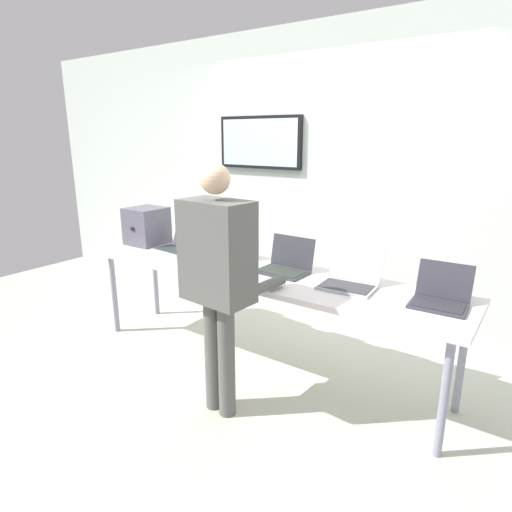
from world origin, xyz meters
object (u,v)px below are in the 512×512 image
Objects in this scene: laptop_station_0 at (180,244)px; laptop_station_2 at (286,264)px; laptop_station_1 at (228,253)px; person at (218,270)px; laptop_station_4 at (441,296)px; workbench at (257,277)px; laptop_station_3 at (351,278)px; equipment_box at (147,226)px.

laptop_station_0 is 1.10m from laptop_station_2.
laptop_station_0 is 0.55m from laptop_station_1.
laptop_station_4 is at bearing 30.78° from person.
laptop_station_0 is 1.03× the size of laptop_station_2.
workbench is at bearing -154.24° from laptop_station_2.
laptop_station_3 is at bearing -0.98° from laptop_station_0.
laptop_station_0 is (0.41, 0.01, -0.11)m from equipment_box.
laptop_station_0 is at bearing 145.38° from person.
laptop_station_4 is at bearing 2.94° from workbench.
workbench is 8.74× the size of laptop_station_1.
laptop_station_2 is 1.10m from laptop_station_4.
laptop_station_4 is 0.20× the size of person.
workbench is at bearing -14.58° from laptop_station_1.
laptop_station_3 is (1.07, -0.02, 0.00)m from laptop_station_1.
laptop_station_2 is at bearing 0.07° from laptop_station_1.
laptop_station_0 is 0.97× the size of laptop_station_3.
laptop_station_2 reaches higher than laptop_station_1.
laptop_station_0 is 0.23× the size of person.
person is at bearing -77.32° from workbench.
laptop_station_2 is (1.52, 0.00, -0.11)m from equipment_box.
equipment_box is at bearing 179.50° from laptop_station_3.
laptop_station_2 is at bearing 177.94° from laptop_station_3.
person reaches higher than laptop_station_3.
laptop_station_1 is (0.97, 0.00, -0.11)m from equipment_box.
equipment_box is 1.04× the size of laptop_station_4.
laptop_station_3 is (2.04, -0.02, -0.11)m from equipment_box.
laptop_station_3 reaches higher than laptop_station_1.
laptop_station_2 is 0.52m from laptop_station_3.
equipment_box is 0.87× the size of laptop_station_3.
laptop_station_3 is at bearing -0.97° from laptop_station_1.
workbench is at bearing -174.03° from laptop_station_3.
equipment_box is at bearing 176.00° from workbench.
laptop_station_3 is (0.52, -0.02, -0.00)m from laptop_station_2.
laptop_station_2 reaches higher than laptop_station_3.
laptop_station_1 is 1.65m from laptop_station_4.
laptop_station_3 is 0.91m from person.
laptop_station_1 reaches higher than laptop_station_4.
laptop_station_1 is at bearing -0.99° from laptop_station_0.
laptop_station_0 is at bearing 179.06° from laptop_station_4.
laptop_station_1 is 0.89× the size of laptop_station_3.
workbench is 1.89× the size of person.
equipment_box reaches higher than workbench.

